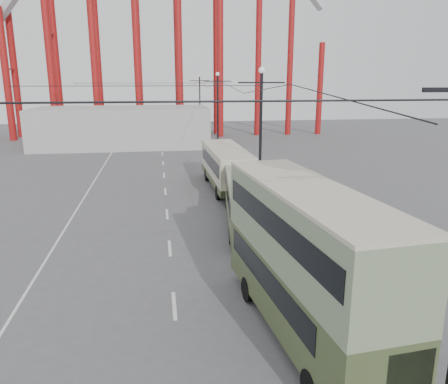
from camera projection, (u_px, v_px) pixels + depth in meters
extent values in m
plane|color=#525255|center=(212.00, 369.00, 13.23)|extent=(160.00, 160.00, 0.00)
cube|color=silver|center=(166.00, 202.00, 31.28)|extent=(0.15, 82.00, 0.01)
cube|color=silver|center=(251.00, 195.00, 33.15)|extent=(0.12, 120.00, 0.01)
cube|color=silver|center=(82.00, 201.00, 31.38)|extent=(0.12, 120.00, 0.01)
cylinder|color=black|center=(260.00, 139.00, 30.14)|extent=(0.20, 0.20, 9.00)
cylinder|color=black|center=(259.00, 198.00, 31.21)|extent=(0.44, 0.44, 0.50)
cube|color=black|center=(262.00, 83.00, 29.19)|extent=(3.20, 0.10, 0.10)
sphere|color=white|center=(262.00, 70.00, 28.99)|extent=(0.44, 0.44, 0.44)
cylinder|color=black|center=(218.00, 115.00, 51.21)|extent=(0.20, 0.20, 9.00)
cylinder|color=black|center=(218.00, 150.00, 52.27)|extent=(0.44, 0.44, 0.50)
cube|color=black|center=(218.00, 81.00, 50.26)|extent=(3.20, 0.10, 0.10)
sphere|color=white|center=(218.00, 74.00, 50.06)|extent=(0.44, 0.44, 0.44)
cylinder|color=black|center=(200.00, 104.00, 72.27)|extent=(0.20, 0.20, 9.00)
cylinder|color=black|center=(200.00, 130.00, 73.34)|extent=(0.44, 0.44, 0.50)
cube|color=black|center=(200.00, 81.00, 71.32)|extent=(3.20, 0.10, 0.10)
sphere|color=white|center=(200.00, 76.00, 71.12)|extent=(0.44, 0.44, 0.44)
cylinder|color=maroon|center=(6.00, 76.00, 60.48)|extent=(1.00, 1.00, 18.00)
cylinder|color=maroon|center=(15.00, 76.00, 64.31)|extent=(1.00, 1.00, 18.00)
cylinder|color=maroon|center=(48.00, 42.00, 60.22)|extent=(1.00, 1.00, 27.00)
cylinder|color=maroon|center=(55.00, 44.00, 64.05)|extent=(1.00, 1.00, 27.00)
cylinder|color=maroon|center=(90.00, 8.00, 59.95)|extent=(1.00, 1.00, 36.00)
cylinder|color=maroon|center=(94.00, 12.00, 63.78)|extent=(1.00, 1.00, 36.00)
cylinder|color=maroon|center=(259.00, 34.00, 65.10)|extent=(0.90, 0.90, 30.00)
cylinder|color=maroon|center=(290.00, 63.00, 66.82)|extent=(0.90, 0.90, 22.00)
cylinder|color=maroon|center=(320.00, 89.00, 68.54)|extent=(0.90, 0.90, 14.00)
cube|color=#9F9F9A|center=(122.00, 127.00, 56.75)|extent=(22.00, 10.00, 5.00)
cube|color=#3B4726|center=(304.00, 292.00, 14.63)|extent=(3.38, 9.90, 2.14)
cube|color=black|center=(304.00, 280.00, 14.52)|extent=(3.22, 7.97, 0.87)
cube|color=gray|center=(305.00, 258.00, 14.32)|extent=(3.40, 9.90, 0.29)
cube|color=gray|center=(307.00, 223.00, 14.02)|extent=(3.38, 9.90, 2.14)
cube|color=black|center=(307.00, 220.00, 13.99)|extent=(3.36, 9.32, 0.83)
cube|color=#C0B79A|center=(309.00, 189.00, 13.74)|extent=(3.40, 9.90, 0.12)
cylinder|color=black|center=(248.00, 289.00, 17.20)|extent=(0.37, 0.99, 0.97)
cylinder|color=black|center=(299.00, 283.00, 17.72)|extent=(0.37, 0.99, 0.97)
cylinder|color=black|center=(384.00, 374.00, 12.25)|extent=(0.37, 0.99, 0.97)
cube|color=gray|center=(247.00, 197.00, 26.24)|extent=(3.59, 10.50, 2.25)
cube|color=black|center=(247.00, 191.00, 26.14)|extent=(3.49, 9.39, 0.89)
cube|color=#3B4726|center=(247.00, 211.00, 26.46)|extent=(3.62, 10.51, 0.47)
cube|color=gray|center=(247.00, 178.00, 25.94)|extent=(3.61, 10.50, 0.15)
cylinder|color=black|center=(228.00, 203.00, 29.31)|extent=(0.37, 0.96, 0.94)
cylinder|color=black|center=(259.00, 203.00, 29.36)|extent=(0.37, 0.96, 0.94)
cylinder|color=black|center=(231.00, 234.00, 23.34)|extent=(0.37, 0.96, 0.94)
cylinder|color=black|center=(271.00, 234.00, 23.39)|extent=(0.37, 0.96, 0.94)
cube|color=#C0B79A|center=(226.00, 166.00, 34.79)|extent=(2.85, 10.54, 2.52)
cube|color=black|center=(226.00, 160.00, 34.69)|extent=(2.87, 9.28, 1.00)
cube|color=#3B4726|center=(226.00, 178.00, 35.04)|extent=(2.88, 10.54, 0.52)
cube|color=#C0B79A|center=(226.00, 149.00, 34.45)|extent=(2.87, 10.54, 0.17)
cylinder|color=black|center=(207.00, 175.00, 37.52)|extent=(0.32, 1.05, 1.05)
cylinder|color=black|center=(234.00, 174.00, 37.91)|extent=(0.32, 1.05, 1.05)
cylinder|color=black|center=(218.00, 192.00, 31.92)|extent=(0.32, 1.05, 1.05)
cylinder|color=black|center=(249.00, 191.00, 32.31)|extent=(0.32, 1.05, 1.05)
imported|color=black|center=(253.00, 257.00, 19.22)|extent=(0.78, 0.68, 1.79)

